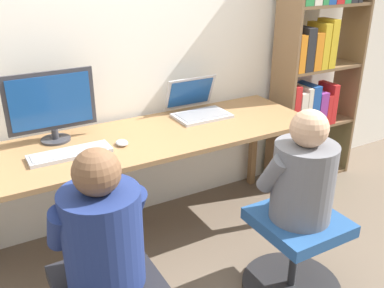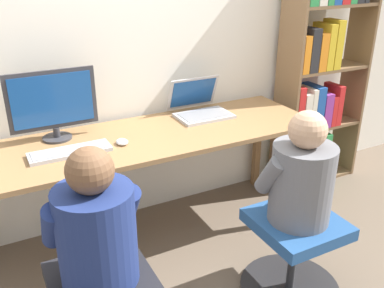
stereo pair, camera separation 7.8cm
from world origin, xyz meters
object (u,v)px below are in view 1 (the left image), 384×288
Objects in this scene: person_at_monitor at (102,229)px; office_chair_right at (295,252)px; keyboard at (70,153)px; bookshelf at (314,70)px; person_at_laptop at (303,174)px; laptop at (198,108)px; desktop_monitor at (51,106)px.

office_chair_right is at bearing -2.09° from person_at_monitor.
keyboard reaches higher than office_chair_right.
keyboard is at bearing 141.78° from office_chair_right.
keyboard is 0.23× the size of bookshelf.
laptop is at bearing 92.49° from person_at_laptop.
office_chair_right is at bearing -45.54° from desktop_monitor.
desktop_monitor is 0.33m from keyboard.
keyboard is (0.02, -0.25, -0.21)m from desktop_monitor.
laptop is 1.43m from person_at_monitor.
desktop_monitor is 1.38× the size of laptop.
laptop is (0.98, -0.02, -0.17)m from desktop_monitor.
desktop_monitor is 1.64m from office_chair_right.
desktop_monitor is at bearing 134.58° from person_at_laptop.
person_at_monitor is at bearing -155.08° from bookshelf.
desktop_monitor reaches higher than person_at_laptop.
laptop is 0.61× the size of person_at_laptop.
bookshelf is at bearing -0.45° from laptop.
keyboard is 0.74× the size of person_at_laptop.
laptop is at bearing 179.55° from bookshelf.
laptop is 0.60× the size of person_at_monitor.
bookshelf is at bearing -0.87° from desktop_monitor.
laptop is at bearing 43.63° from person_at_monitor.
bookshelf is (1.07, -0.01, 0.14)m from laptop.
desktop_monitor is 0.91× the size of office_chair_right.
laptop is 1.02m from person_at_laptop.
laptop reaches higher than keyboard.
person_at_monitor reaches higher than person_at_laptop.
bookshelf is at bearing 24.92° from person_at_monitor.
person_at_laptop is at bearing -1.87° from person_at_monitor.
laptop is at bearing 92.48° from office_chair_right.
person_at_monitor is at bearing 177.91° from office_chair_right.
person_at_laptop is (1.01, -0.79, -0.03)m from keyboard.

